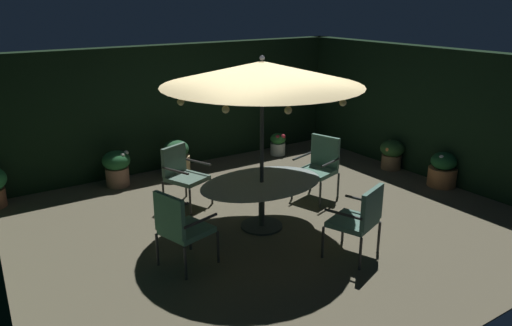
% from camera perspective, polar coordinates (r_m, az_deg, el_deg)
% --- Properties ---
extents(ground_plane, '(8.11, 6.83, 0.02)m').
position_cam_1_polar(ground_plane, '(7.67, 0.37, -6.72)').
color(ground_plane, brown).
extents(hedge_backdrop_rear, '(8.11, 0.30, 2.40)m').
position_cam_1_polar(hedge_backdrop_rear, '(10.03, -10.22, 6.33)').
color(hedge_backdrop_rear, black).
rests_on(hedge_backdrop_rear, ground_plane).
extents(hedge_backdrop_right, '(0.30, 6.83, 2.40)m').
position_cam_1_polar(hedge_backdrop_right, '(9.91, 19.50, 5.42)').
color(hedge_backdrop_right, black).
rests_on(hedge_backdrop_right, ground_plane).
extents(patio_dining_table, '(1.89, 1.31, 0.71)m').
position_cam_1_polar(patio_dining_table, '(7.25, 0.65, -3.08)').
color(patio_dining_table, '#2D3231').
rests_on(patio_dining_table, ground_plane).
extents(patio_umbrella, '(2.78, 2.78, 2.51)m').
position_cam_1_polar(patio_umbrella, '(6.82, 0.70, 10.19)').
color(patio_umbrella, '#2C2E34').
rests_on(patio_umbrella, ground_plane).
extents(patio_chair_north, '(0.74, 0.73, 1.04)m').
position_cam_1_polar(patio_chair_north, '(8.45, 7.30, -0.09)').
color(patio_chair_north, '#2D3231').
rests_on(patio_chair_north, ground_plane).
extents(patio_chair_northeast, '(0.75, 0.77, 0.97)m').
position_cam_1_polar(patio_chair_northeast, '(8.17, -8.44, -1.00)').
color(patio_chair_northeast, '#312E2C').
rests_on(patio_chair_northeast, ground_plane).
extents(patio_chair_east, '(0.71, 0.69, 1.02)m').
position_cam_1_polar(patio_chair_east, '(6.25, -8.68, -7.03)').
color(patio_chair_east, '#2C2B2E').
rests_on(patio_chair_east, ground_plane).
extents(patio_chair_southeast, '(0.76, 0.73, 0.99)m').
position_cam_1_polar(patio_chair_southeast, '(6.55, 11.81, -6.03)').
color(patio_chair_southeast, '#2D2E2D').
rests_on(patio_chair_southeast, ground_plane).
extents(potted_plant_back_left, '(0.50, 0.50, 0.62)m').
position_cam_1_polar(potted_plant_back_left, '(9.57, 20.59, -0.74)').
color(potted_plant_back_left, '#AA6B3F').
rests_on(potted_plant_back_left, ground_plane).
extents(potted_plant_left_near, '(0.51, 0.51, 0.71)m').
position_cam_1_polar(potted_plant_left_near, '(9.57, -9.10, 0.52)').
color(potted_plant_left_near, tan).
rests_on(potted_plant_left_near, ground_plane).
extents(potted_plant_right_near, '(0.35, 0.34, 0.48)m').
position_cam_1_polar(potted_plant_right_near, '(10.80, 2.54, 2.28)').
color(potted_plant_right_near, silver).
rests_on(potted_plant_right_near, ground_plane).
extents(potted_plant_left_far, '(0.50, 0.50, 0.65)m').
position_cam_1_polar(potted_plant_left_far, '(9.29, -15.65, -0.43)').
color(potted_plant_left_far, '#8D624E').
rests_on(potted_plant_left_far, ground_plane).
extents(potted_plant_back_center, '(0.48, 0.47, 0.58)m').
position_cam_1_polar(potted_plant_back_center, '(10.22, 15.30, 1.10)').
color(potted_plant_back_center, '#846244').
rests_on(potted_plant_back_center, ground_plane).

